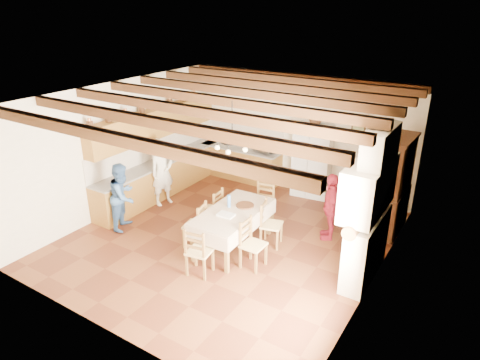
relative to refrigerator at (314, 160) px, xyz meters
name	(u,v)px	position (x,y,z in m)	size (l,w,h in m)	color
floor	(228,239)	(-0.55, -3.06, -0.93)	(6.00, 6.50, 0.02)	#532716
ceiling	(227,96)	(-0.55, -3.06, 2.09)	(6.00, 6.50, 0.02)	silver
wall_back	(298,132)	(-0.55, 0.20, 0.58)	(6.00, 0.02, 3.00)	beige
wall_front	(96,246)	(-0.55, -6.32, 0.58)	(6.00, 0.02, 3.00)	beige
wall_left	(120,147)	(-3.56, -3.06, 0.58)	(0.02, 6.50, 3.00)	beige
wall_right	(381,209)	(2.46, -3.06, 0.58)	(0.02, 6.50, 3.00)	beige
ceiling_beams	(227,102)	(-0.55, -3.06, 1.99)	(6.00, 6.30, 0.16)	#3D2710
lower_cabinets_left	(164,177)	(-3.25, -2.01, -0.49)	(0.60, 4.30, 0.86)	brown
lower_cabinets_back	(241,164)	(-2.10, -0.11, -0.49)	(2.30, 0.60, 0.86)	brown
countertop_left	(163,161)	(-3.25, -2.01, -0.04)	(0.62, 4.30, 0.04)	gray
countertop_back	(241,148)	(-2.10, -0.11, -0.04)	(2.34, 0.62, 0.04)	gray
backsplash_left	(153,147)	(-3.54, -2.01, 0.28)	(0.03, 4.30, 0.60)	beige
backsplash_back	(246,135)	(-2.10, 0.17, 0.28)	(2.30, 0.03, 0.60)	beige
upper_cabinets	(156,123)	(-3.38, -2.01, 0.93)	(0.35, 4.20, 0.70)	brown
fireplace	(366,206)	(2.17, -2.86, 0.48)	(0.56, 1.60, 2.80)	beige
wall_picture	(358,128)	(1.00, 0.17, 0.93)	(0.34, 0.03, 0.42)	#332815
refrigerator	(314,160)	(0.00, 0.00, 0.00)	(0.92, 0.76, 1.84)	white
hutch	(394,186)	(2.20, -0.91, 0.14)	(0.49, 1.17, 2.12)	#3B2811
dining_table	(233,215)	(-0.29, -3.28, -0.19)	(0.99, 1.88, 0.81)	beige
chandelier	(232,141)	(-0.29, -3.28, 1.33)	(0.47, 0.47, 0.03)	black
chair_left_near	(195,224)	(-0.96, -3.65, -0.44)	(0.42, 0.40, 0.96)	brown
chair_left_far	(212,209)	(-1.07, -2.93, -0.44)	(0.42, 0.40, 0.96)	brown
chair_right_near	(253,244)	(0.42, -3.67, -0.44)	(0.42, 0.40, 0.96)	brown
chair_right_far	(272,224)	(0.33, -2.81, -0.44)	(0.42, 0.40, 0.96)	brown
chair_end_near	(199,251)	(-0.30, -4.38, -0.44)	(0.42, 0.40, 0.96)	brown
chair_end_far	(263,205)	(-0.25, -2.14, -0.44)	(0.42, 0.40, 0.96)	brown
person_man	(162,172)	(-2.83, -2.50, -0.09)	(0.60, 0.40, 1.66)	white
person_woman_blue	(123,196)	(-2.74, -3.85, -0.17)	(0.72, 0.56, 1.49)	#3F69A6
person_woman_red	(331,206)	(1.21, -1.89, -0.20)	(0.85, 0.35, 1.45)	maroon
microwave	(264,148)	(-1.36, -0.11, 0.11)	(0.48, 0.33, 0.27)	silver
fridge_vase	(316,118)	(-0.02, 0.00, 1.08)	(0.31, 0.31, 0.32)	#3B2811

